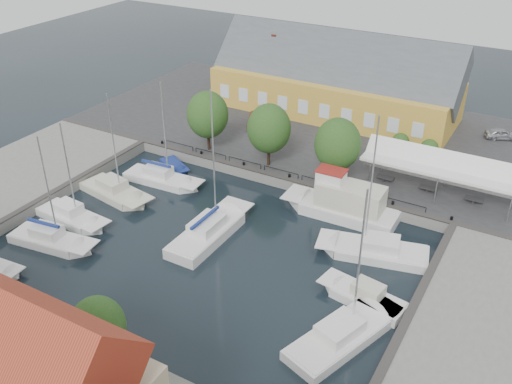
% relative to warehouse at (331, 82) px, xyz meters
% --- Properties ---
extents(ground, '(140.00, 140.00, 0.00)m').
position_rel_warehouse_xyz_m(ground, '(2.60, -28.36, -4.43)').
color(ground, black).
rests_on(ground, ground).
extents(north_quay, '(56.00, 26.00, 1.00)m').
position_rel_warehouse_xyz_m(north_quay, '(2.60, -5.36, -3.93)').
color(north_quay, '#2D2D30').
rests_on(north_quay, ground).
extents(west_quay, '(12.00, 24.00, 1.00)m').
position_rel_warehouse_xyz_m(west_quay, '(-19.40, -30.36, -3.93)').
color(west_quay, slate).
rests_on(west_quay, ground).
extents(east_quay, '(12.00, 24.00, 1.00)m').
position_rel_warehouse_xyz_m(east_quay, '(24.60, -30.36, -3.93)').
color(east_quay, slate).
rests_on(east_quay, ground).
extents(quay_edge_fittings, '(56.00, 24.72, 0.40)m').
position_rel_warehouse_xyz_m(quay_edge_fittings, '(2.62, -23.61, -3.37)').
color(quay_edge_fittings, '#383533').
rests_on(quay_edge_fittings, north_quay).
extents(warehouse, '(28.56, 14.00, 9.55)m').
position_rel_warehouse_xyz_m(warehouse, '(0.00, 0.00, 0.00)').
color(warehouse, gold).
rests_on(warehouse, north_quay).
extents(tent_canopy, '(14.00, 4.00, 2.83)m').
position_rel_warehouse_xyz_m(tent_canopy, '(16.60, -13.86, -0.74)').
color(tent_canopy, white).
rests_on(tent_canopy, north_quay).
extents(quay_trees, '(18.20, 4.20, 6.30)m').
position_rel_warehouse_xyz_m(quay_trees, '(0.60, -16.36, 0.45)').
color(quay_trees, black).
rests_on(quay_trees, north_quay).
extents(car_silver, '(3.83, 2.71, 1.21)m').
position_rel_warehouse_xyz_m(car_silver, '(19.42, 1.37, -2.82)').
color(car_silver, '#A8A9AF').
rests_on(car_silver, north_quay).
extents(car_red, '(2.76, 4.22, 1.31)m').
position_rel_warehouse_xyz_m(car_red, '(-5.40, -8.45, -2.77)').
color(car_red, '#602216').
rests_on(car_red, north_quay).
extents(center_sailboat, '(2.91, 9.58, 12.98)m').
position_rel_warehouse_xyz_m(center_sailboat, '(1.65, -28.35, -4.06)').
color(center_sailboat, white).
rests_on(center_sailboat, ground).
extents(trawler, '(10.34, 3.26, 5.00)m').
position_rel_warehouse_xyz_m(trawler, '(10.00, -20.00, -3.41)').
color(trawler, white).
rests_on(trawler, ground).
extents(east_boat_a, '(9.06, 4.77, 12.28)m').
position_rel_warehouse_xyz_m(east_boat_a, '(14.33, -24.11, -4.17)').
color(east_boat_a, white).
rests_on(east_boat_a, ground).
extents(east_boat_b, '(6.63, 3.14, 9.04)m').
position_rel_warehouse_xyz_m(east_boat_b, '(15.50, -29.78, -4.17)').
color(east_boat_b, white).
rests_on(east_boat_b, ground).
extents(east_boat_c, '(5.61, 9.37, 11.48)m').
position_rel_warehouse_xyz_m(east_boat_c, '(15.61, -33.97, -4.17)').
color(east_boat_c, white).
rests_on(east_boat_c, ground).
extents(west_boat_a, '(8.24, 2.79, 10.80)m').
position_rel_warehouse_xyz_m(west_boat_a, '(-7.48, -23.00, -4.16)').
color(west_boat_a, white).
rests_on(west_boat_a, ground).
extents(west_boat_b, '(8.08, 3.93, 10.71)m').
position_rel_warehouse_xyz_m(west_boat_b, '(-9.62, -27.16, -4.17)').
color(west_boat_b, beige).
rests_on(west_boat_b, ground).
extents(west_boat_c, '(7.35, 2.83, 9.89)m').
position_rel_warehouse_xyz_m(west_boat_c, '(-9.97, -32.23, -4.17)').
color(west_boat_c, white).
rests_on(west_boat_c, ground).
extents(west_boat_d, '(7.81, 3.24, 10.30)m').
position_rel_warehouse_xyz_m(west_boat_d, '(-8.78, -35.62, -4.16)').
color(west_boat_d, white).
rests_on(west_boat_d, ground).
extents(launch_nw, '(4.32, 3.35, 0.88)m').
position_rel_warehouse_xyz_m(launch_nw, '(-8.24, -20.00, -4.34)').
color(launch_nw, navy).
rests_on(launch_nw, ground).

